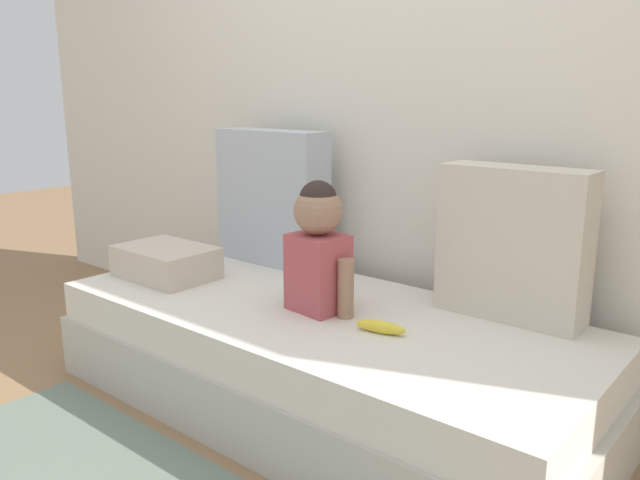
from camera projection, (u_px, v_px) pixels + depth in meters
name	position (u px, v px, depth m)	size (l,w,h in m)	color
ground_plane	(319.00, 406.00, 2.34)	(12.00, 12.00, 0.00)	#93704C
back_wall	(411.00, 97.00, 2.51)	(5.23, 0.10, 2.24)	silver
couch	(319.00, 359.00, 2.30)	(2.03, 0.89, 0.39)	beige
throw_pillow_left	(272.00, 198.00, 2.79)	(0.54, 0.16, 0.59)	#B2BCC6
throw_pillow_right	(513.00, 244.00, 2.10)	(0.49, 0.16, 0.52)	beige
toddler	(318.00, 245.00, 2.18)	(0.30, 0.18, 0.46)	#B24C51
banana	(381.00, 327.00, 2.01)	(0.17, 0.04, 0.04)	yellow
folded_blanket	(166.00, 262.00, 2.61)	(0.40, 0.28, 0.13)	beige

